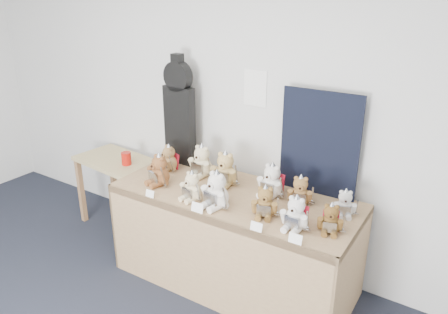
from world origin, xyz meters
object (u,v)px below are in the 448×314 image
Objects in this scene: side_table at (119,171)px; teddy_front_right at (265,203)px; teddy_back_centre_left at (225,170)px; teddy_back_far_left at (169,159)px; teddy_back_left at (201,162)px; teddy_back_centre_right at (272,182)px; teddy_back_right at (300,192)px; guitar_case at (179,111)px; teddy_front_left at (192,187)px; teddy_front_far_left at (159,171)px; teddy_front_far_right at (296,215)px; display_table at (229,218)px; red_cup at (126,159)px; teddy_front_end at (331,220)px; teddy_front_centre at (216,191)px; teddy_back_end at (345,204)px.

teddy_front_right is at bearing -4.01° from side_table.
teddy_back_centre_left is at bearing 4.50° from side_table.
teddy_back_centre_left reaches higher than teddy_back_far_left.
side_table is at bearing -177.06° from teddy_back_left.
teddy_back_right is (0.25, -0.01, -0.02)m from teddy_back_centre_right.
teddy_back_far_left is (-0.31, -0.06, -0.02)m from teddy_back_left.
teddy_back_right is at bearing 23.84° from teddy_back_far_left.
guitar_case reaches higher than teddy_front_left.
teddy_front_left is at bearing 6.39° from teddy_front_far_left.
teddy_front_far_right is (0.26, -0.04, 0.00)m from teddy_front_right.
teddy_back_far_left is at bearing 175.03° from teddy_back_centre_left.
display_table is 0.46m from teddy_front_right.
side_table is 3.11× the size of teddy_back_centre_right.
teddy_front_far_left is 1.07× the size of teddy_front_far_right.
teddy_front_left is at bearing -177.34° from teddy_front_far_right.
side_table is 7.49× the size of red_cup.
teddy_back_centre_left reaches higher than teddy_back_right.
teddy_front_far_right is at bearing -17.13° from teddy_back_left.
teddy_front_end is at bearing -3.89° from display_table.
teddy_front_far_left is 1.12× the size of teddy_back_far_left.
teddy_back_left is at bearing 147.49° from teddy_front_centre.
teddy_back_centre_left reaches higher than side_table.
teddy_back_end is (0.22, 0.36, -0.02)m from teddy_front_far_right.
display_table is 15.90× the size of red_cup.
teddy_back_left reaches higher than side_table.
teddy_front_far_left is 0.95× the size of teddy_back_left.
teddy_back_centre_right reaches higher than teddy_back_far_left.
teddy_back_far_left is (-0.74, 0.34, -0.02)m from teddy_front_centre.
guitar_case is 1.10m from teddy_back_centre_right.
teddy_front_far_left is 0.93m from teddy_back_centre_right.
teddy_back_centre_left is at bearing 149.56° from teddy_front_end.
teddy_back_centre_right reaches higher than teddy_front_left.
teddy_back_centre_left is at bearing 162.23° from teddy_back_right.
teddy_back_centre_left is (-0.17, 0.20, 0.30)m from display_table.
teddy_back_left is at bearing 159.21° from teddy_back_right.
teddy_front_right is 1.02× the size of teddy_back_right.
teddy_back_centre_right is at bearing 36.75° from teddy_front_far_left.
teddy_back_right is (0.93, -0.02, -0.02)m from teddy_back_left.
teddy_front_end is (0.84, 0.12, -0.03)m from teddy_front_centre.
teddy_front_left is at bearing -167.83° from teddy_front_centre.
teddy_front_far_left is at bearing -70.25° from guitar_case.
teddy_back_left is 0.27m from teddy_back_centre_left.
display_table is at bearing 168.12° from teddy_front_far_right.
teddy_front_far_left is 0.54m from teddy_back_centre_left.
teddy_back_centre_left is (-0.99, 0.24, 0.03)m from teddy_front_end.
teddy_front_right is at bearing 22.24° from teddy_front_centre.
teddy_back_far_left is at bearing -81.22° from guitar_case.
teddy_front_far_left is at bearing 176.44° from teddy_back_right.
teddy_front_left is 0.37m from teddy_back_centre_left.
teddy_back_far_left is at bearing 159.61° from teddy_back_end.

